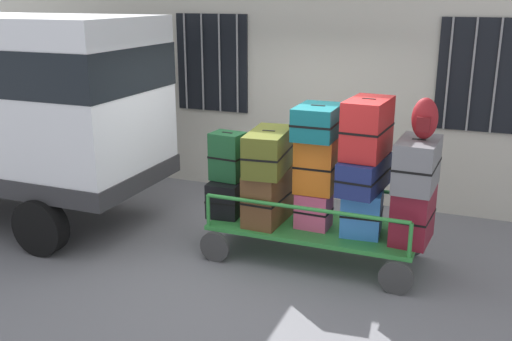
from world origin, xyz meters
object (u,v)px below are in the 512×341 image
suitcase_left_bottom (227,197)px  suitcase_left_middle (228,156)px  suitcase_center_middle (315,166)px  suitcase_midright_top (367,128)px  luggage_cart (314,231)px  suitcase_center_bottom (314,210)px  suitcase_center_top (318,122)px  suitcase_midright_bottom (362,212)px  suitcase_midleft_middle (269,151)px  suitcase_midleft_bottom (270,195)px  backpack (425,119)px  suitcase_right_middle (417,164)px  suitcase_right_bottom (413,215)px  suitcase_midright_middle (364,174)px

suitcase_left_bottom → suitcase_left_middle: (-0.00, 0.03, 0.51)m
suitcase_center_middle → suitcase_midright_top: 0.74m
luggage_cart → suitcase_center_bottom: size_ratio=5.84×
suitcase_center_bottom → suitcase_center_top: bearing=90.0°
suitcase_midright_bottom → suitcase_midleft_middle: bearing=-178.1°
suitcase_midleft_bottom → backpack: 2.02m
backpack → suitcase_right_middle: bearing=-170.2°
suitcase_midright_top → suitcase_right_bottom: size_ratio=1.22×
suitcase_center_middle → suitcase_midright_middle: bearing=-0.4°
luggage_cart → suitcase_midright_top: (0.56, 0.04, 1.29)m
suitcase_right_middle → backpack: (0.04, 0.01, 0.49)m
luggage_cart → suitcase_center_top: size_ratio=3.73×
suitcase_midleft_bottom → suitcase_center_top: suitcase_center_top is taller
suitcase_left_bottom → suitcase_midleft_middle: suitcase_midleft_middle is taller
suitcase_left_bottom → suitcase_right_bottom: bearing=-0.2°
suitcase_center_middle → luggage_cart: bearing=90.0°
suitcase_center_bottom → suitcase_center_middle: size_ratio=0.66×
suitcase_midright_bottom → backpack: 1.27m
suitcase_midright_middle → suitcase_midright_top: bearing=90.0°
suitcase_midright_bottom → backpack: (0.60, 0.01, 1.12)m
suitcase_midleft_bottom → suitcase_midright_bottom: suitcase_midleft_bottom is taller
suitcase_midleft_bottom → suitcase_midright_top: suitcase_midright_top is taller
suitcase_left_middle → suitcase_right_middle: 2.25m
suitcase_left_middle → suitcase_left_bottom: bearing=-90.0°
suitcase_midright_middle → suitcase_right_bottom: size_ratio=1.34×
suitcase_left_middle → suitcase_midright_middle: size_ratio=0.71×
suitcase_left_bottom → suitcase_midright_top: suitcase_midright_top is taller
luggage_cart → suitcase_midright_bottom: suitcase_midright_bottom is taller
suitcase_midleft_bottom → suitcase_right_bottom: bearing=-0.6°
suitcase_left_middle → suitcase_midleft_bottom: 0.70m
suitcase_midleft_bottom → suitcase_center_bottom: (0.56, -0.04, -0.10)m
suitcase_center_bottom → suitcase_center_top: size_ratio=0.64×
suitcase_center_middle → suitcase_right_middle: suitcase_right_middle is taller
suitcase_center_bottom → suitcase_center_middle: suitcase_center_middle is taller
suitcase_center_middle → suitcase_center_top: size_ratio=0.97×
suitcase_left_middle → suitcase_midright_top: size_ratio=0.78×
suitcase_midleft_middle → backpack: (1.72, 0.05, 0.51)m
suitcase_midright_bottom → suitcase_midright_middle: (-0.00, -0.01, 0.45)m
luggage_cart → suitcase_center_top: bearing=90.0°
suitcase_midright_bottom → suitcase_left_bottom: bearing=179.8°
suitcase_center_middle → suitcase_center_top: bearing=90.0°
suitcase_midright_bottom → suitcase_midright_top: suitcase_midright_top is taller
suitcase_midleft_bottom → suitcase_right_bottom: size_ratio=1.38×
backpack → suitcase_midright_middle: bearing=-177.7°
luggage_cart → backpack: backpack is taller
suitcase_midleft_bottom → suitcase_midright_bottom: (1.12, -0.01, -0.05)m
suitcase_center_top → suitcase_right_bottom: (1.12, -0.03, -0.95)m
suitcase_left_middle → suitcase_right_bottom: bearing=-1.1°
suitcase_left_bottom → suitcase_midright_bottom: 1.68m
suitcase_midleft_bottom → suitcase_right_middle: suitcase_right_middle is taller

